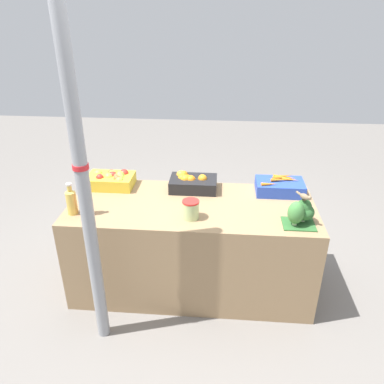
# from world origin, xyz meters

# --- Properties ---
(ground_plane) EXTENTS (10.00, 10.00, 0.00)m
(ground_plane) POSITION_xyz_m (0.00, 0.00, 0.00)
(ground_plane) COLOR slate
(market_table) EXTENTS (1.85, 0.79, 0.75)m
(market_table) POSITION_xyz_m (0.00, 0.00, 0.38)
(market_table) COLOR #937551
(market_table) RESTS_ON ground_plane
(support_pole) EXTENTS (0.09, 0.09, 2.34)m
(support_pole) POSITION_xyz_m (-0.58, -0.60, 1.17)
(support_pole) COLOR gray
(support_pole) RESTS_ON ground_plane
(apple_crate) EXTENTS (0.38, 0.25, 0.13)m
(apple_crate) POSITION_xyz_m (-0.69, 0.25, 0.81)
(apple_crate) COLOR gold
(apple_crate) RESTS_ON market_table
(orange_crate) EXTENTS (0.38, 0.25, 0.13)m
(orange_crate) POSITION_xyz_m (-0.02, 0.25, 0.81)
(orange_crate) COLOR black
(orange_crate) RESTS_ON market_table
(carrot_crate) EXTENTS (0.38, 0.25, 0.13)m
(carrot_crate) POSITION_xyz_m (0.68, 0.25, 0.81)
(carrot_crate) COLOR #2847B7
(carrot_crate) RESTS_ON market_table
(broccoli_pile) EXTENTS (0.22, 0.20, 0.18)m
(broccoli_pile) POSITION_xyz_m (0.76, -0.22, 0.84)
(broccoli_pile) COLOR #2D602D
(broccoli_pile) RESTS_ON market_table
(juice_bottle_golden) EXTENTS (0.07, 0.07, 0.24)m
(juice_bottle_golden) POSITION_xyz_m (-0.84, -0.22, 0.85)
(juice_bottle_golden) COLOR gold
(juice_bottle_golden) RESTS_ON market_table
(juice_bottle_ruby) EXTENTS (0.06, 0.06, 0.26)m
(juice_bottle_ruby) POSITION_xyz_m (-0.73, -0.22, 0.86)
(juice_bottle_ruby) COLOR #B2333D
(juice_bottle_ruby) RESTS_ON market_table
(pickle_jar) EXTENTS (0.12, 0.12, 0.14)m
(pickle_jar) POSITION_xyz_m (0.01, -0.21, 0.82)
(pickle_jar) COLOR #B2C684
(pickle_jar) RESTS_ON market_table
(sparrow_bird) EXTENTS (0.09, 0.12, 0.05)m
(sparrow_bird) POSITION_xyz_m (0.77, -0.23, 0.96)
(sparrow_bird) COLOR #4C3D2D
(sparrow_bird) RESTS_ON broccoli_pile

